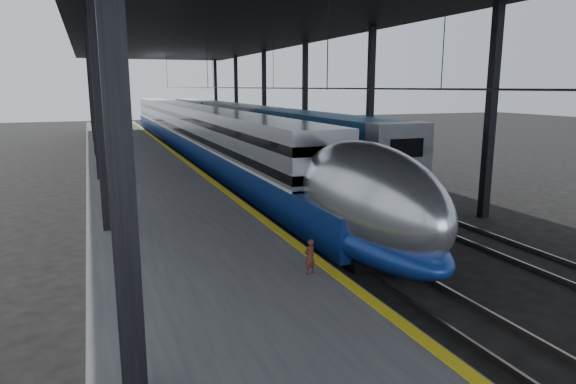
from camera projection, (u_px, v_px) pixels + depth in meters
ground at (336, 288)px, 14.44m from camera, size 160.00×160.00×0.00m
platform at (139, 171)px, 31.39m from camera, size 6.00×80.00×1.00m
yellow_strip at (185, 161)px, 32.27m from camera, size 0.30×80.00×0.01m
rails at (263, 170)px, 34.29m from camera, size 6.52×80.00×0.16m
canopy at (222, 28)px, 31.56m from camera, size 18.00×75.00×9.47m
tgv_train at (197, 133)px, 41.69m from camera, size 2.80×65.20×4.01m
second_train at (240, 126)px, 48.02m from camera, size 2.88×56.05×3.97m
child at (310, 257)px, 12.67m from camera, size 0.38×0.32×0.90m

